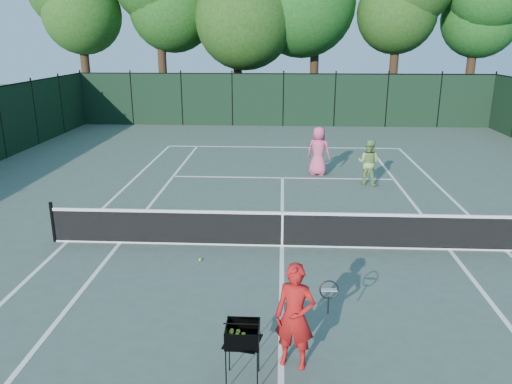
{
  "coord_description": "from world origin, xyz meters",
  "views": [
    {
      "loc": [
        -0.04,
        -11.53,
        4.97
      ],
      "look_at": [
        -0.7,
        1.0,
        1.1
      ],
      "focal_mm": 35.0,
      "sensor_mm": 36.0,
      "label": 1
    }
  ],
  "objects_px": {
    "coach": "(295,316)",
    "player_green": "(368,163)",
    "loose_ball_midcourt": "(200,260)",
    "player_pink": "(319,151)",
    "ball_hopper": "(243,335)"
  },
  "relations": [
    {
      "from": "coach",
      "to": "player_green",
      "type": "bearing_deg",
      "value": 90.02
    },
    {
      "from": "loose_ball_midcourt",
      "to": "coach",
      "type": "bearing_deg",
      "value": -60.63
    },
    {
      "from": "player_pink",
      "to": "ball_hopper",
      "type": "relative_size",
      "value": 1.93
    },
    {
      "from": "player_pink",
      "to": "player_green",
      "type": "relative_size",
      "value": 1.15
    },
    {
      "from": "player_pink",
      "to": "player_green",
      "type": "distance_m",
      "value": 2.09
    },
    {
      "from": "player_pink",
      "to": "loose_ball_midcourt",
      "type": "relative_size",
      "value": 27.09
    },
    {
      "from": "player_green",
      "to": "ball_hopper",
      "type": "xyz_separation_m",
      "value": [
        -3.58,
        -10.83,
        -0.0
      ]
    },
    {
      "from": "player_green",
      "to": "player_pink",
      "type": "bearing_deg",
      "value": -10.57
    },
    {
      "from": "ball_hopper",
      "to": "player_green",
      "type": "bearing_deg",
      "value": 83.71
    },
    {
      "from": "player_green",
      "to": "loose_ball_midcourt",
      "type": "bearing_deg",
      "value": 80.3
    },
    {
      "from": "ball_hopper",
      "to": "loose_ball_midcourt",
      "type": "relative_size",
      "value": 14.02
    },
    {
      "from": "player_pink",
      "to": "ball_hopper",
      "type": "distance_m",
      "value": 12.25
    },
    {
      "from": "player_pink",
      "to": "player_green",
      "type": "height_order",
      "value": "player_pink"
    },
    {
      "from": "player_green",
      "to": "loose_ball_midcourt",
      "type": "relative_size",
      "value": 23.63
    },
    {
      "from": "coach",
      "to": "loose_ball_midcourt",
      "type": "height_order",
      "value": "coach"
    }
  ]
}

